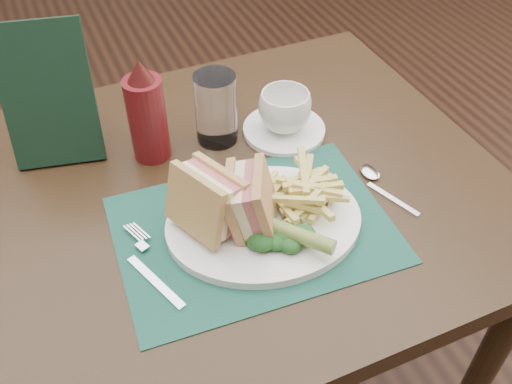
# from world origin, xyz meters

# --- Properties ---
(floor) EXTENTS (7.00, 7.00, 0.00)m
(floor) POSITION_xyz_m (0.00, 0.00, 0.00)
(floor) COLOR black
(floor) RESTS_ON ground
(table_main) EXTENTS (0.90, 0.75, 0.75)m
(table_main) POSITION_xyz_m (0.00, -0.50, 0.38)
(table_main) COLOR black
(table_main) RESTS_ON ground
(placemat) EXTENTS (0.43, 0.32, 0.00)m
(placemat) POSITION_xyz_m (-0.00, -0.61, 0.75)
(placemat) COLOR #16483B
(placemat) RESTS_ON table_main
(plate) EXTENTS (0.34, 0.29, 0.01)m
(plate) POSITION_xyz_m (0.01, -0.61, 0.76)
(plate) COLOR white
(plate) RESTS_ON placemat
(sandwich_half_a) EXTENTS (0.11, 0.13, 0.10)m
(sandwich_half_a) POSITION_xyz_m (-0.09, -0.60, 0.82)
(sandwich_half_a) COLOR tan
(sandwich_half_a) RESTS_ON plate
(sandwich_half_b) EXTENTS (0.11, 0.12, 0.10)m
(sandwich_half_b) POSITION_xyz_m (-0.03, -0.60, 0.82)
(sandwich_half_b) COLOR tan
(sandwich_half_b) RESTS_ON plate
(kale_garnish) EXTENTS (0.11, 0.08, 0.03)m
(kale_garnish) POSITION_xyz_m (0.01, -0.67, 0.78)
(kale_garnish) COLOR #163D19
(kale_garnish) RESTS_ON plate
(pickle_spear) EXTENTS (0.09, 0.11, 0.03)m
(pickle_spear) POSITION_xyz_m (0.03, -0.67, 0.79)
(pickle_spear) COLOR #5C732C
(pickle_spear) RESTS_ON plate
(fries_pile) EXTENTS (0.18, 0.20, 0.06)m
(fries_pile) POSITION_xyz_m (0.08, -0.60, 0.80)
(fries_pile) COLOR #DCCB6E
(fries_pile) RESTS_ON plate
(fork) EXTENTS (0.09, 0.17, 0.01)m
(fork) POSITION_xyz_m (-0.17, -0.62, 0.76)
(fork) COLOR silver
(fork) RESTS_ON placemat
(spoon) EXTENTS (0.08, 0.15, 0.01)m
(spoon) POSITION_xyz_m (0.23, -0.62, 0.76)
(spoon) COLOR silver
(spoon) RESTS_ON table_main
(saucer) EXTENTS (0.19, 0.19, 0.01)m
(saucer) POSITION_xyz_m (0.15, -0.41, 0.76)
(saucer) COLOR white
(saucer) RESTS_ON table_main
(coffee_cup) EXTENTS (0.13, 0.13, 0.07)m
(coffee_cup) POSITION_xyz_m (0.15, -0.41, 0.80)
(coffee_cup) COLOR white
(coffee_cup) RESTS_ON saucer
(drinking_glass) EXTENTS (0.08, 0.08, 0.13)m
(drinking_glass) POSITION_xyz_m (0.03, -0.38, 0.81)
(drinking_glass) COLOR white
(drinking_glass) RESTS_ON table_main
(ketchup_bottle) EXTENTS (0.07, 0.07, 0.19)m
(ketchup_bottle) POSITION_xyz_m (-0.09, -0.37, 0.84)
(ketchup_bottle) COLOR #530E12
(ketchup_bottle) RESTS_ON table_main
(check_presenter) EXTENTS (0.16, 0.12, 0.23)m
(check_presenter) POSITION_xyz_m (-0.23, -0.30, 0.87)
(check_presenter) COLOR black
(check_presenter) RESTS_ON table_main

